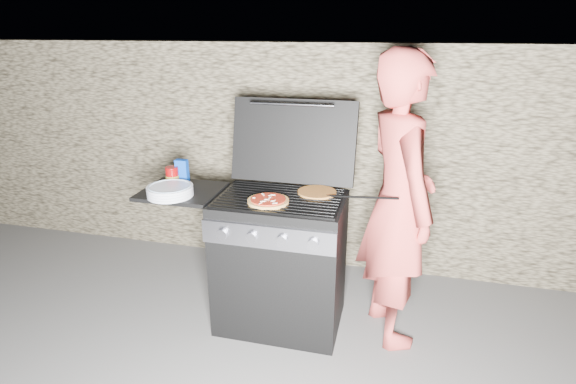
% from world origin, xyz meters
% --- Properties ---
extents(ground, '(50.00, 50.00, 0.00)m').
position_xyz_m(ground, '(0.00, 0.00, 0.00)').
color(ground, '#51504F').
extents(stone_wall, '(8.00, 0.35, 1.80)m').
position_xyz_m(stone_wall, '(0.00, 1.05, 0.90)').
color(stone_wall, gray).
rests_on(stone_wall, ground).
extents(gas_grill, '(1.34, 0.79, 0.91)m').
position_xyz_m(gas_grill, '(-0.25, 0.00, 0.46)').
color(gas_grill, black).
rests_on(gas_grill, ground).
extents(pizza_topped, '(0.30, 0.30, 0.03)m').
position_xyz_m(pizza_topped, '(-0.05, -0.10, 0.93)').
color(pizza_topped, '#E39863').
rests_on(pizza_topped, gas_grill).
extents(pizza_plain, '(0.31, 0.31, 0.01)m').
position_xyz_m(pizza_plain, '(0.21, 0.13, 0.92)').
color(pizza_plain, '#CD8037').
rests_on(pizza_plain, gas_grill).
extents(sauce_jar, '(0.10, 0.10, 0.13)m').
position_xyz_m(sauce_jar, '(-0.76, 0.06, 0.97)').
color(sauce_jar, '#750507').
rests_on(sauce_jar, gas_grill).
extents(blue_carton, '(0.08, 0.05, 0.17)m').
position_xyz_m(blue_carton, '(-0.71, 0.10, 0.99)').
color(blue_carton, '#0637A6').
rests_on(blue_carton, gas_grill).
extents(plate_stack, '(0.34, 0.34, 0.07)m').
position_xyz_m(plate_stack, '(-0.68, -0.12, 0.94)').
color(plate_stack, silver).
rests_on(plate_stack, gas_grill).
extents(person, '(0.66, 0.78, 1.81)m').
position_xyz_m(person, '(0.71, 0.09, 0.91)').
color(person, '#BC3F39').
rests_on(person, ground).
extents(tongs, '(0.48, 0.19, 0.10)m').
position_xyz_m(tongs, '(0.48, 0.00, 0.96)').
color(tongs, black).
rests_on(tongs, gas_grill).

